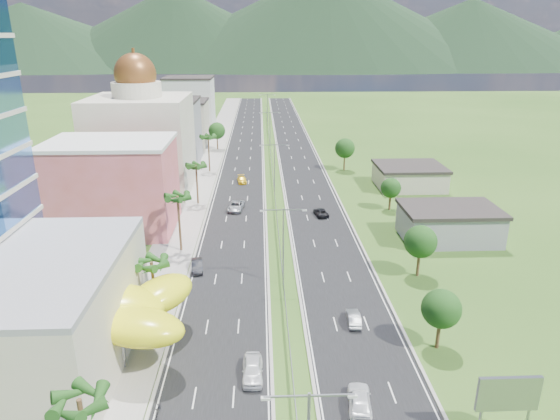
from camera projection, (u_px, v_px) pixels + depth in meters
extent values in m
plane|color=#2D5119|center=(287.00, 325.00, 58.23)|extent=(500.00, 500.00, 0.00)
cube|color=black|center=(244.00, 153.00, 142.76)|extent=(11.00, 260.00, 0.04)
cube|color=black|center=(297.00, 153.00, 143.32)|extent=(11.00, 260.00, 0.04)
cube|color=gray|center=(211.00, 153.00, 142.39)|extent=(7.00, 260.00, 0.12)
cube|color=gray|center=(272.00, 166.00, 125.88)|extent=(0.08, 216.00, 0.28)
cube|color=gray|center=(266.00, 110.00, 222.09)|extent=(0.10, 0.12, 0.70)
cube|color=gray|center=(286.00, 397.00, 31.02)|extent=(2.88, 0.12, 0.12)
cube|color=gray|center=(332.00, 395.00, 31.13)|extent=(2.88, 0.12, 0.12)
cube|color=silver|center=(266.00, 398.00, 31.01)|extent=(0.60, 0.25, 0.18)
cube|color=silver|center=(352.00, 396.00, 31.21)|extent=(0.60, 0.25, 0.18)
cylinder|color=gray|center=(283.00, 248.00, 65.82)|extent=(0.20, 0.20, 11.00)
cube|color=gray|center=(272.00, 210.00, 64.01)|extent=(2.88, 0.12, 0.12)
cube|color=gray|center=(295.00, 210.00, 64.12)|extent=(2.88, 0.12, 0.12)
cube|color=silver|center=(262.00, 211.00, 63.99)|extent=(0.60, 0.25, 0.18)
cube|color=silver|center=(304.00, 210.00, 64.20)|extent=(0.60, 0.25, 0.18)
cylinder|color=gray|center=(274.00, 170.00, 103.52)|extent=(0.20, 0.20, 11.00)
cube|color=gray|center=(267.00, 145.00, 101.70)|extent=(2.88, 0.12, 0.12)
cube|color=gray|center=(281.00, 145.00, 101.81)|extent=(2.88, 0.12, 0.12)
cube|color=silver|center=(261.00, 146.00, 101.69)|extent=(0.60, 0.25, 0.18)
cube|color=silver|center=(288.00, 145.00, 101.89)|extent=(0.60, 0.25, 0.18)
cylinder|color=gray|center=(270.00, 131.00, 145.93)|extent=(0.20, 0.20, 11.00)
cube|color=gray|center=(265.00, 113.00, 144.11)|extent=(2.88, 0.12, 0.12)
cube|color=gray|center=(275.00, 112.00, 144.22)|extent=(2.88, 0.12, 0.12)
cube|color=silver|center=(260.00, 113.00, 144.10)|extent=(0.60, 0.25, 0.18)
cube|color=silver|center=(279.00, 113.00, 144.30)|extent=(0.60, 0.25, 0.18)
cylinder|color=gray|center=(268.00, 109.00, 188.34)|extent=(0.20, 0.20, 11.00)
cube|color=gray|center=(264.00, 95.00, 186.52)|extent=(2.88, 0.12, 0.12)
cube|color=gray|center=(271.00, 95.00, 186.63)|extent=(2.88, 0.12, 0.12)
cube|color=silver|center=(260.00, 95.00, 186.51)|extent=(0.60, 0.25, 0.18)
cube|color=silver|center=(275.00, 95.00, 186.71)|extent=(0.60, 0.25, 0.18)
cylinder|color=gray|center=(70.00, 324.00, 54.78)|extent=(0.50, 0.50, 4.00)
cylinder|color=gray|center=(123.00, 350.00, 50.33)|extent=(0.50, 0.50, 4.00)
cylinder|color=gray|center=(72.00, 370.00, 47.35)|extent=(0.50, 0.50, 4.00)
cylinder|color=gray|center=(153.00, 323.00, 55.12)|extent=(0.50, 0.50, 4.00)
cube|color=#C45750|center=(113.00, 187.00, 84.84)|extent=(20.00, 15.00, 15.00)
cube|color=beige|center=(142.00, 145.00, 105.69)|extent=(20.00, 20.00, 20.00)
cylinder|color=beige|center=(137.00, 89.00, 101.87)|extent=(10.00, 10.00, 3.00)
sphere|color=brown|center=(135.00, 74.00, 100.87)|extent=(8.40, 8.40, 8.40)
cube|color=gray|center=(168.00, 132.00, 129.95)|extent=(16.00, 15.00, 16.00)
cube|color=#BDB79C|center=(181.00, 124.00, 151.18)|extent=(16.00, 15.00, 13.00)
cube|color=silver|center=(190.00, 105.00, 172.03)|extent=(16.00, 15.00, 18.00)
cube|color=#D85919|center=(509.00, 394.00, 40.37)|extent=(5.20, 0.35, 3.20)
cube|color=gray|center=(449.00, 225.00, 82.01)|extent=(15.00, 10.00, 5.00)
cube|color=#BDB79C|center=(409.00, 177.00, 110.45)|extent=(14.00, 12.00, 4.40)
cylinder|color=#47301C|center=(154.00, 291.00, 58.29)|extent=(0.36, 0.36, 7.50)
cylinder|color=#47301C|center=(179.00, 224.00, 76.88)|extent=(0.36, 0.36, 9.00)
cylinder|color=#47301C|center=(197.00, 185.00, 98.73)|extent=(0.36, 0.36, 8.00)
cylinder|color=#47301C|center=(209.00, 154.00, 122.15)|extent=(0.36, 0.36, 8.80)
cylinder|color=#47301C|center=(217.00, 141.00, 146.36)|extent=(0.40, 0.40, 4.90)
sphere|color=#1D4816|center=(217.00, 131.00, 145.32)|extent=(4.90, 4.90, 4.90)
cylinder|color=#47301C|center=(439.00, 331.00, 53.42)|extent=(0.40, 0.40, 4.20)
sphere|color=#1D4816|center=(441.00, 309.00, 52.52)|extent=(4.20, 4.20, 4.20)
cylinder|color=#47301C|center=(419.00, 261.00, 69.49)|extent=(0.40, 0.40, 4.55)
sphere|color=#1D4816|center=(420.00, 242.00, 68.52)|extent=(4.55, 4.55, 4.55)
cylinder|color=#47301C|center=(390.00, 200.00, 96.11)|extent=(0.40, 0.40, 3.85)
sphere|color=#1D4816|center=(391.00, 188.00, 95.29)|extent=(3.85, 3.85, 3.85)
cylinder|color=#47301C|center=(344.00, 161.00, 124.06)|extent=(0.40, 0.40, 4.90)
sphere|color=#1D4816|center=(345.00, 148.00, 123.01)|extent=(4.90, 4.90, 4.90)
imported|color=white|center=(253.00, 369.00, 49.18)|extent=(2.03, 4.99, 1.70)
imported|color=black|center=(197.00, 265.00, 71.57)|extent=(2.15, 4.61, 1.46)
imported|color=#989C9F|center=(236.00, 206.00, 96.11)|extent=(3.45, 6.05, 1.59)
imported|color=yellow|center=(242.00, 180.00, 114.06)|extent=(2.46, 4.94, 1.38)
imported|color=white|center=(360.00, 400.00, 45.00)|extent=(2.69, 5.33, 1.74)
imported|color=#929598|center=(354.00, 318.00, 58.43)|extent=(1.63, 4.17, 1.35)
imported|color=black|center=(321.00, 212.00, 93.30)|extent=(2.80, 4.86, 1.28)
imported|color=black|center=(158.00, 408.00, 44.46)|extent=(0.59, 1.92, 1.23)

